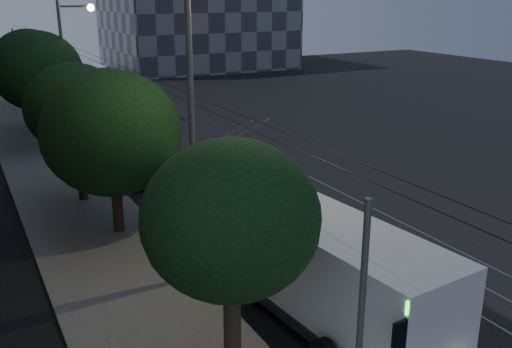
{
  "coord_description": "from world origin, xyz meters",
  "views": [
    {
      "loc": [
        -11.8,
        -17.76,
        9.64
      ],
      "look_at": [
        -0.89,
        2.7,
        2.23
      ],
      "focal_mm": 40.0,
      "sensor_mm": 36.0,
      "label": 1
    }
  ],
  "objects": [
    {
      "name": "car_white_c",
      "position": [
        -3.67,
        25.39,
        0.79
      ],
      "size": [
        2.59,
        5.01,
        1.57
      ],
      "primitive_type": "imported",
      "rotation": [
        0.0,
        0.0,
        -0.2
      ],
      "color": "silver",
      "rests_on": "ground"
    },
    {
      "name": "overhead_wires",
      "position": [
        -4.97,
        20.0,
        3.47
      ],
      "size": [
        2.23,
        90.0,
        6.0
      ],
      "color": "black",
      "rests_on": "ground"
    },
    {
      "name": "tree_5",
      "position": [
        -6.5,
        35.55,
        4.33
      ],
      "size": [
        4.22,
        4.22,
        6.26
      ],
      "color": "black",
      "rests_on": "ground"
    },
    {
      "name": "ground",
      "position": [
        0.0,
        0.0,
        0.0
      ],
      "size": [
        120.0,
        120.0,
        0.0
      ],
      "primitive_type": "plane",
      "color": "black",
      "rests_on": "ground"
    },
    {
      "name": "trolleybus",
      "position": [
        -2.96,
        -3.2,
        1.78
      ],
      "size": [
        3.79,
        13.01,
        5.63
      ],
      "rotation": [
        0.0,
        0.0,
        0.09
      ],
      "color": "white",
      "rests_on": "ground"
    },
    {
      "name": "pickup_silver",
      "position": [
        -3.88,
        11.41,
        0.87
      ],
      "size": [
        5.0,
        6.9,
        1.74
      ],
      "primitive_type": "imported",
      "rotation": [
        0.0,
        0.0,
        0.38
      ],
      "color": "#B8BAC0",
      "rests_on": "ground"
    },
    {
      "name": "tree_2",
      "position": [
        -7.0,
        8.89,
        4.57
      ],
      "size": [
        4.55,
        4.55,
        6.64
      ],
      "color": "black",
      "rests_on": "ground"
    },
    {
      "name": "sidewalk",
      "position": [
        -7.5,
        20.0,
        0.07
      ],
      "size": [
        5.0,
        90.0,
        0.15
      ],
      "primitive_type": "cube",
      "color": "slate",
      "rests_on": "ground"
    },
    {
      "name": "streetlamp_far",
      "position": [
        -5.17,
        19.1,
        5.59
      ],
      "size": [
        2.25,
        0.44,
        9.2
      ],
      "color": "slate",
      "rests_on": "ground"
    },
    {
      "name": "car_white_d",
      "position": [
        -4.3,
        30.95,
        0.74
      ],
      "size": [
        3.2,
        4.68,
        1.48
      ],
      "primitive_type": "imported",
      "rotation": [
        0.0,
        0.0,
        0.37
      ],
      "color": "#B0AFB4",
      "rests_on": "ground"
    },
    {
      "name": "streetlamp_near",
      "position": [
        -4.77,
        -0.98,
        6.83
      ],
      "size": [
        2.73,
        0.44,
        11.48
      ],
      "color": "slate",
      "rests_on": "ground"
    },
    {
      "name": "tree_0",
      "position": [
        -6.5,
        -6.56,
        4.55
      ],
      "size": [
        4.27,
        4.27,
        6.5
      ],
      "color": "black",
      "rests_on": "ground"
    },
    {
      "name": "tram_rails",
      "position": [
        2.5,
        20.0,
        0.01
      ],
      "size": [
        4.52,
        90.0,
        0.02
      ],
      "color": "gray",
      "rests_on": "ground"
    },
    {
      "name": "car_white_a",
      "position": [
        -4.3,
        15.82,
        0.7
      ],
      "size": [
        2.13,
        4.3,
        1.41
      ],
      "primitive_type": "imported",
      "rotation": [
        0.0,
        0.0,
        -0.11
      ],
      "color": "#BAB9BE",
      "rests_on": "ground"
    },
    {
      "name": "tree_1",
      "position": [
        -6.5,
        4.34,
        4.31
      ],
      "size": [
        5.57,
        5.57,
        6.82
      ],
      "color": "black",
      "rests_on": "ground"
    },
    {
      "name": "tree_3",
      "position": [
        -7.0,
        20.25,
        4.94
      ],
      "size": [
        5.54,
        5.54,
        7.45
      ],
      "color": "black",
      "rests_on": "ground"
    },
    {
      "name": "tree_4",
      "position": [
        -6.7,
        26.18,
        4.88
      ],
      "size": [
        5.15,
        5.15,
        7.21
      ],
      "color": "black",
      "rests_on": "ground"
    },
    {
      "name": "car_white_b",
      "position": [
        -3.47,
        19.5,
        0.76
      ],
      "size": [
        3.12,
        5.55,
        1.52
      ],
      "primitive_type": "imported",
      "rotation": [
        0.0,
        0.0,
        -0.2
      ],
      "color": "silver",
      "rests_on": "ground"
    }
  ]
}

